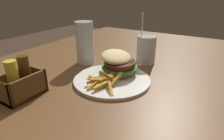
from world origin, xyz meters
The scene contains 6 objects.
dining_table centered at (0.00, 0.00, 0.63)m, with size 1.58×1.11×0.76m.
meal_plate_near centered at (-0.07, -0.04, 0.79)m, with size 0.27×0.27×0.10m.
beer_glass centered at (0.00, 0.15, 0.84)m, with size 0.08×0.08×0.18m.
juice_glass centered at (0.14, -0.08, 0.82)m, with size 0.08×0.08×0.21m.
spoon centered at (0.08, 0.03, 0.76)m, with size 0.05×0.15×0.01m.
condiment_caddy centered at (-0.33, 0.14, 0.80)m, with size 0.13×0.08×0.12m.
Camera 1 is at (-0.61, -0.35, 1.06)m, focal length 30.00 mm.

